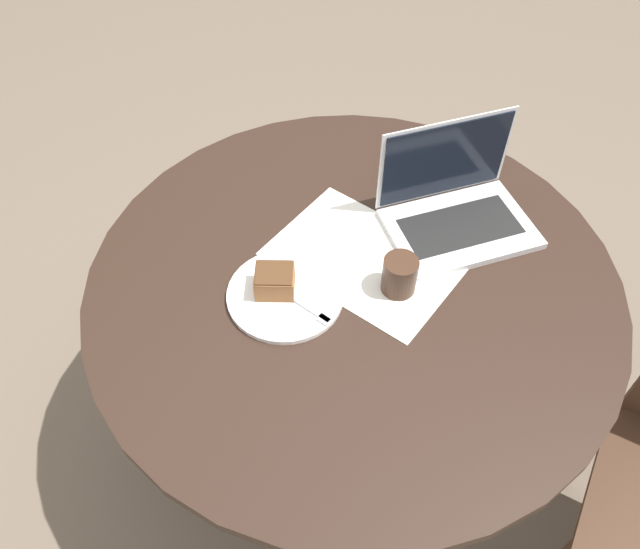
# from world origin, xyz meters

# --- Properties ---
(ground_plane) EXTENTS (12.00, 12.00, 0.00)m
(ground_plane) POSITION_xyz_m (0.00, 0.00, 0.00)
(ground_plane) COLOR #6B5B4C
(dining_table) EXTENTS (1.20, 1.20, 0.77)m
(dining_table) POSITION_xyz_m (0.00, 0.00, 0.62)
(dining_table) COLOR black
(dining_table) RESTS_ON ground_plane
(paper_document) EXTENTS (0.46, 0.35, 0.00)m
(paper_document) POSITION_xyz_m (0.02, -0.06, 0.78)
(paper_document) COLOR white
(paper_document) RESTS_ON dining_table
(plate) EXTENTS (0.26, 0.26, 0.01)m
(plate) POSITION_xyz_m (0.06, 0.15, 0.78)
(plate) COLOR white
(plate) RESTS_ON dining_table
(cake_slice) EXTENTS (0.11, 0.11, 0.06)m
(cake_slice) POSITION_xyz_m (0.08, 0.16, 0.81)
(cake_slice) COLOR brown
(cake_slice) RESTS_ON plate
(fork) EXTENTS (0.17, 0.04, 0.00)m
(fork) POSITION_xyz_m (0.00, 0.14, 0.79)
(fork) COLOR silver
(fork) RESTS_ON plate
(coffee_glass) EXTENTS (0.08, 0.08, 0.09)m
(coffee_glass) POSITION_xyz_m (-0.09, -0.05, 0.82)
(coffee_glass) COLOR #3D2619
(coffee_glass) RESTS_ON dining_table
(laptop) EXTENTS (0.36, 0.41, 0.24)m
(laptop) POSITION_xyz_m (-0.04, -0.30, 0.82)
(laptop) COLOR silver
(laptop) RESTS_ON dining_table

